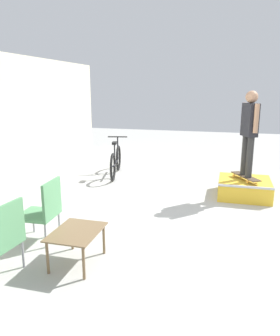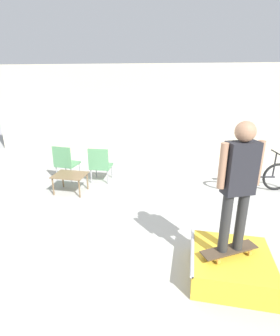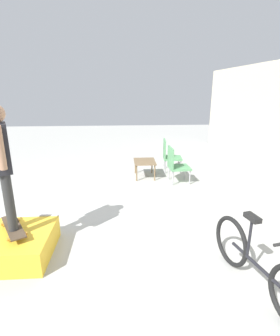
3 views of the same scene
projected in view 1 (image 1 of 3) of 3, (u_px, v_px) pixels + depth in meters
name	position (u px, v px, depth m)	size (l,w,h in m)	color
ground_plane	(199.00, 222.00, 5.60)	(24.00, 24.00, 0.00)	#A8A8A3
skate_ramp_box	(244.00, 188.00, 6.87)	(1.08, 1.05, 0.38)	gold
skateboard_on_ramp	(245.00, 176.00, 6.76)	(0.79, 0.59, 0.07)	#473828
person_skater	(249.00, 127.00, 6.52)	(0.53, 0.34, 1.72)	#2D2D2D
coffee_table	(77.00, 235.00, 4.19)	(0.75, 0.58, 0.45)	brown
patio_chair_left	(0.00, 237.00, 3.90)	(0.56, 0.56, 0.93)	#99999E
patio_chair_right	(44.00, 209.00, 4.81)	(0.55, 0.55, 0.93)	#99999E
bicycle	(116.00, 161.00, 8.48)	(1.75, 0.56, 0.96)	black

